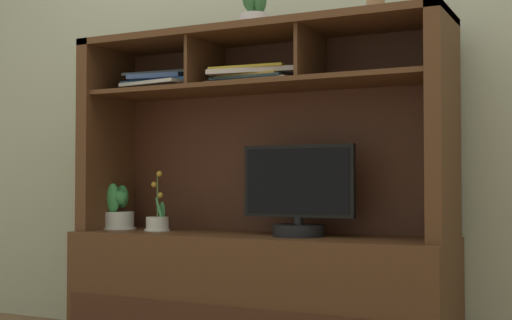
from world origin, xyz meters
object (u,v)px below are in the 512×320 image
magazine_stack_left (255,77)px  diffuser_bottle (376,0)px  potted_succulent (254,9)px  media_console (257,259)px  magazine_stack_centre (165,82)px  potted_orchid (158,221)px  tv_monitor (298,196)px  potted_fern (119,211)px

magazine_stack_left → diffuser_bottle: (0.54, -0.03, 0.26)m
diffuser_bottle → potted_succulent: bearing=-179.3°
magazine_stack_left → potted_succulent: size_ratio=2.08×
media_console → magazine_stack_centre: 0.90m
potted_orchid → potted_succulent: potted_succulent is taller
potted_orchid → magazine_stack_left: magazine_stack_left is taller
media_console → tv_monitor: media_console is taller
magazine_stack_centre → potted_succulent: potted_succulent is taller
potted_orchid → magazine_stack_centre: (0.02, 0.03, 0.63)m
magazine_stack_left → potted_succulent: bearing=-72.9°
potted_orchid → potted_succulent: (0.49, -0.01, 0.90)m
tv_monitor → magazine_stack_centre: size_ratio=1.21×
tv_monitor → magazine_stack_left: (-0.21, 0.04, 0.50)m
media_console → diffuser_bottle: size_ratio=6.10×
media_console → potted_succulent: bearing=-88.0°
magazine_stack_centre → potted_succulent: size_ratio=1.95×
media_console → magazine_stack_centre: bearing=179.4°
tv_monitor → media_console: bearing=170.9°
magazine_stack_left → potted_succulent: (0.01, -0.04, 0.28)m
magazine_stack_centre → diffuser_bottle: diffuser_bottle is taller
media_console → potted_fern: size_ratio=7.59×
tv_monitor → potted_fern: bearing=178.0°
media_console → potted_succulent: 1.05m
potted_orchid → potted_fern: bearing=175.0°
potted_orchid → diffuser_bottle: diffuser_bottle is taller
magazine_stack_left → diffuser_bottle: diffuser_bottle is taller
potted_orchid → diffuser_bottle: size_ratio=1.01×
potted_succulent → media_console: bearing=92.0°
potted_orchid → magazine_stack_centre: bearing=55.1°
magazine_stack_left → potted_succulent: 0.29m
tv_monitor → magazine_stack_left: bearing=169.0°
potted_succulent → magazine_stack_left: bearing=107.1°
diffuser_bottle → potted_succulent: 0.52m
potted_succulent → magazine_stack_centre: bearing=175.7°
media_console → magazine_stack_centre: size_ratio=4.10×
tv_monitor → magazine_stack_left: 0.55m
media_console → potted_orchid: media_console is taller
potted_fern → magazine_stack_centre: 0.64m
potted_succulent → potted_fern: bearing=177.7°
magazine_stack_left → tv_monitor: bearing=-11.0°
media_console → diffuser_bottle: bearing=-2.5°
media_console → potted_orchid: 0.51m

